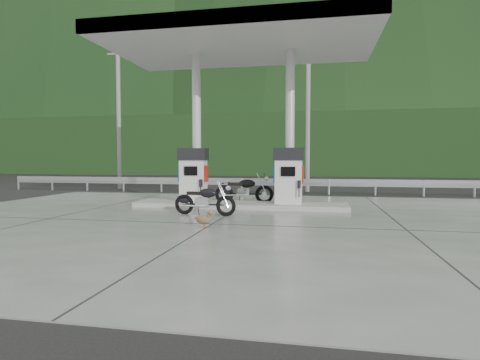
% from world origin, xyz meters
% --- Properties ---
extents(ground, '(160.00, 160.00, 0.00)m').
position_xyz_m(ground, '(0.00, 0.00, 0.00)').
color(ground, black).
rests_on(ground, ground).
extents(forecourt_apron, '(18.00, 14.00, 0.02)m').
position_xyz_m(forecourt_apron, '(0.00, 0.00, 0.01)').
color(forecourt_apron, slate).
rests_on(forecourt_apron, ground).
extents(pump_island, '(7.00, 1.40, 0.15)m').
position_xyz_m(pump_island, '(0.00, 2.50, 0.10)').
color(pump_island, '#A19F96').
rests_on(pump_island, forecourt_apron).
extents(gas_pump_left, '(0.95, 0.55, 1.80)m').
position_xyz_m(gas_pump_left, '(-1.60, 2.50, 1.07)').
color(gas_pump_left, silver).
rests_on(gas_pump_left, pump_island).
extents(gas_pump_right, '(0.95, 0.55, 1.80)m').
position_xyz_m(gas_pump_right, '(1.60, 2.50, 1.07)').
color(gas_pump_right, silver).
rests_on(gas_pump_right, pump_island).
extents(canopy_column_left, '(0.30, 0.30, 5.00)m').
position_xyz_m(canopy_column_left, '(-1.60, 2.90, 2.67)').
color(canopy_column_left, silver).
rests_on(canopy_column_left, pump_island).
extents(canopy_column_right, '(0.30, 0.30, 5.00)m').
position_xyz_m(canopy_column_right, '(1.60, 2.90, 2.67)').
color(canopy_column_right, silver).
rests_on(canopy_column_right, pump_island).
extents(canopy_roof, '(8.50, 5.00, 0.40)m').
position_xyz_m(canopy_roof, '(0.00, 2.50, 5.37)').
color(canopy_roof, silver).
rests_on(canopy_roof, canopy_column_left).
extents(guardrail, '(26.00, 0.16, 1.42)m').
position_xyz_m(guardrail, '(0.00, 8.00, 0.71)').
color(guardrail, '#A5A7AD').
rests_on(guardrail, ground).
extents(road, '(60.00, 7.00, 0.01)m').
position_xyz_m(road, '(0.00, 11.50, 0.00)').
color(road, black).
rests_on(road, ground).
extents(utility_pole_a, '(0.22, 0.22, 8.00)m').
position_xyz_m(utility_pole_a, '(-8.00, 9.50, 4.00)').
color(utility_pole_a, gray).
rests_on(utility_pole_a, ground).
extents(utility_pole_b, '(0.22, 0.22, 8.00)m').
position_xyz_m(utility_pole_b, '(2.00, 9.50, 4.00)').
color(utility_pole_b, gray).
rests_on(utility_pole_b, ground).
extents(tree_band, '(80.00, 6.00, 6.00)m').
position_xyz_m(tree_band, '(0.00, 30.00, 3.00)').
color(tree_band, black).
rests_on(tree_band, ground).
extents(forested_hills, '(100.00, 40.00, 140.00)m').
position_xyz_m(forested_hills, '(0.00, 60.00, 0.00)').
color(forested_hills, black).
rests_on(forested_hills, ground).
extents(motorcycle_left, '(1.79, 0.74, 0.82)m').
position_xyz_m(motorcycle_left, '(-0.62, 0.49, 0.43)').
color(motorcycle_left, black).
rests_on(motorcycle_left, forecourt_apron).
extents(motorcycle_right, '(2.03, 0.87, 0.93)m').
position_xyz_m(motorcycle_right, '(-0.08, 3.70, 0.48)').
color(motorcycle_right, black).
rests_on(motorcycle_right, forecourt_apron).
extents(duck, '(0.50, 0.27, 0.35)m').
position_xyz_m(duck, '(-0.07, -1.52, 0.19)').
color(duck, brown).
rests_on(duck, forecourt_apron).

